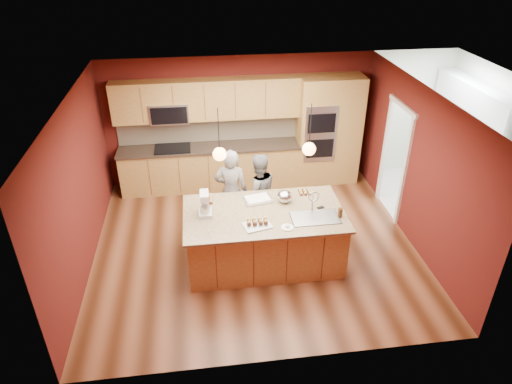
{
  "coord_description": "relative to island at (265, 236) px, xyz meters",
  "views": [
    {
      "loc": [
        -0.84,
        -6.43,
        4.85
      ],
      "look_at": [
        0.01,
        -0.1,
        1.13
      ],
      "focal_mm": 32.0,
      "sensor_mm": 36.0,
      "label": 1
    }
  ],
  "objects": [
    {
      "name": "laundry_room",
      "position": [
        4.24,
        1.64,
        1.47
      ],
      "size": [
        2.6,
        2.7,
        2.7
      ],
      "color": "beige",
      "rests_on": "ground"
    },
    {
      "name": "cooling_rack",
      "position": [
        -0.17,
        -0.35,
        0.47
      ],
      "size": [
        0.47,
        0.38,
        0.02
      ],
      "primitive_type": "cube",
      "rotation": [
        0.0,
        0.0,
        0.24
      ],
      "color": "#AEB2B6",
      "rests_on": "island"
    },
    {
      "name": "phone",
      "position": [
        0.91,
        0.02,
        0.46
      ],
      "size": [
        0.13,
        0.1,
        0.01
      ],
      "primitive_type": "cube",
      "rotation": [
        0.0,
        0.0,
        0.35
      ],
      "color": "black",
      "rests_on": "island"
    },
    {
      "name": "washer",
      "position": [
        4.1,
        1.24,
        0.07
      ],
      "size": [
        0.85,
        0.86,
        1.11
      ],
      "primitive_type": "cube",
      "rotation": [
        0.0,
        0.0,
        -0.26
      ],
      "color": "silver",
      "rests_on": "floor"
    },
    {
      "name": "pendant_left",
      "position": [
        -0.68,
        0.0,
        1.53
      ],
      "size": [
        0.2,
        0.2,
        0.8
      ],
      "color": "black",
      "rests_on": "ceiling"
    },
    {
      "name": "cabinet_run",
      "position": [
        -0.79,
        2.68,
        0.51
      ],
      "size": [
        3.74,
        0.64,
        2.3
      ],
      "color": "olive",
      "rests_on": "floor"
    },
    {
      "name": "person_right",
      "position": [
        0.02,
        0.97,
        0.26
      ],
      "size": [
        0.82,
        0.7,
        1.49
      ],
      "primitive_type": "imported",
      "rotation": [
        0.0,
        0.0,
        3.34
      ],
      "color": "gray",
      "rests_on": "floor"
    },
    {
      "name": "wall_front",
      "position": [
        -0.11,
        -2.06,
        0.87
      ],
      "size": [
        5.5,
        0.0,
        5.5
      ],
      "primitive_type": "plane",
      "rotation": [
        -1.57,
        0.0,
        0.0
      ],
      "color": "#4F1411",
      "rests_on": "ground"
    },
    {
      "name": "cupcakes_left",
      "position": [
        -0.87,
        0.49,
        0.49
      ],
      "size": [
        0.15,
        0.29,
        0.07
      ],
      "primitive_type": null,
      "color": "tan",
      "rests_on": "island"
    },
    {
      "name": "wall_back",
      "position": [
        -0.11,
        2.94,
        0.87
      ],
      "size": [
        5.5,
        0.0,
        5.5
      ],
      "primitive_type": "plane",
      "rotation": [
        1.57,
        0.0,
        0.0
      ],
      "color": "#4F1411",
      "rests_on": "ground"
    },
    {
      "name": "cupcakes_rack",
      "position": [
        -0.17,
        -0.3,
        0.51
      ],
      "size": [
        0.34,
        0.17,
        0.08
      ],
      "primitive_type": null,
      "color": "tan",
      "rests_on": "island"
    },
    {
      "name": "ceiling",
      "position": [
        -0.11,
        0.44,
        2.22
      ],
      "size": [
        5.5,
        5.5,
        0.0
      ],
      "primitive_type": "plane",
      "rotation": [
        3.14,
        0.0,
        0.0
      ],
      "color": "silver",
      "rests_on": "ground"
    },
    {
      "name": "sheet_cake",
      "position": [
        -0.07,
        0.38,
        0.48
      ],
      "size": [
        0.5,
        0.41,
        0.05
      ],
      "rotation": [
        0.0,
        0.0,
        0.2
      ],
      "color": "silver",
      "rests_on": "island"
    },
    {
      "name": "cupcakes_right",
      "position": [
        0.75,
        0.52,
        0.49
      ],
      "size": [
        0.22,
        0.22,
        0.06
      ],
      "primitive_type": null,
      "color": "tan",
      "rests_on": "island"
    },
    {
      "name": "person_left",
      "position": [
        -0.46,
        0.97,
        0.32
      ],
      "size": [
        0.65,
        0.49,
        1.61
      ],
      "primitive_type": "imported",
      "rotation": [
        0.0,
        0.0,
        2.94
      ],
      "color": "black",
      "rests_on": "floor"
    },
    {
      "name": "doorway_trim",
      "position": [
        2.62,
        1.24,
        0.57
      ],
      "size": [
        0.08,
        1.11,
        2.2
      ],
      "primitive_type": null,
      "color": "white",
      "rests_on": "wall_right"
    },
    {
      "name": "wall_right",
      "position": [
        2.64,
        0.44,
        0.87
      ],
      "size": [
        0.0,
        5.0,
        5.0
      ],
      "primitive_type": "plane",
      "rotation": [
        1.57,
        0.0,
        -1.57
      ],
      "color": "#4F1411",
      "rests_on": "ground"
    },
    {
      "name": "island",
      "position": [
        0.0,
        0.0,
        0.0
      ],
      "size": [
        2.55,
        1.43,
        1.32
      ],
      "color": "olive",
      "rests_on": "floor"
    },
    {
      "name": "tumbler",
      "position": [
        1.13,
        -0.27,
        0.53
      ],
      "size": [
        0.08,
        0.08,
        0.15
      ],
      "primitive_type": "cylinder",
      "color": "#3D210E",
      "rests_on": "island"
    },
    {
      "name": "wall_left",
      "position": [
        -2.86,
        0.44,
        0.87
      ],
      "size": [
        0.0,
        5.0,
        5.0
      ],
      "primitive_type": "plane",
      "rotation": [
        1.57,
        0.0,
        1.57
      ],
      "color": "#4F1411",
      "rests_on": "ground"
    },
    {
      "name": "stand_mixer",
      "position": [
        -0.94,
        0.08,
        0.62
      ],
      "size": [
        0.21,
        0.29,
        0.39
      ],
      "rotation": [
        0.0,
        0.0,
        -0.01
      ],
      "color": "silver",
      "rests_on": "island"
    },
    {
      "name": "plate",
      "position": [
        0.27,
        -0.47,
        0.47
      ],
      "size": [
        0.19,
        0.19,
        0.01
      ],
      "primitive_type": "cylinder",
      "color": "white",
      "rests_on": "island"
    },
    {
      "name": "mixing_bowl",
      "position": [
        0.36,
        0.28,
        0.56
      ],
      "size": [
        0.25,
        0.25,
        0.21
      ],
      "primitive_type": "ellipsoid",
      "color": "silver",
      "rests_on": "island"
    },
    {
      "name": "dryer",
      "position": [
        4.06,
        2.07,
        -0.01
      ],
      "size": [
        0.71,
        0.73,
        0.94
      ],
      "primitive_type": "cube",
      "rotation": [
        0.0,
        0.0,
        0.24
      ],
      "color": "silver",
      "rests_on": "floor"
    },
    {
      "name": "floor",
      "position": [
        -0.11,
        0.44,
        -0.48
      ],
      "size": [
        5.5,
        5.5,
        0.0
      ],
      "primitive_type": "plane",
      "color": "#452210",
      "rests_on": "ground"
    },
    {
      "name": "pendant_right",
      "position": [
        0.65,
        0.0,
        1.53
      ],
      "size": [
        0.2,
        0.2,
        0.8
      ],
      "color": "black",
      "rests_on": "ceiling"
    },
    {
      "name": "oven_column",
      "position": [
        1.74,
        2.63,
        0.67
      ],
      "size": [
        1.3,
        0.62,
        2.3
      ],
      "color": "olive",
      "rests_on": "floor"
    }
  ]
}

